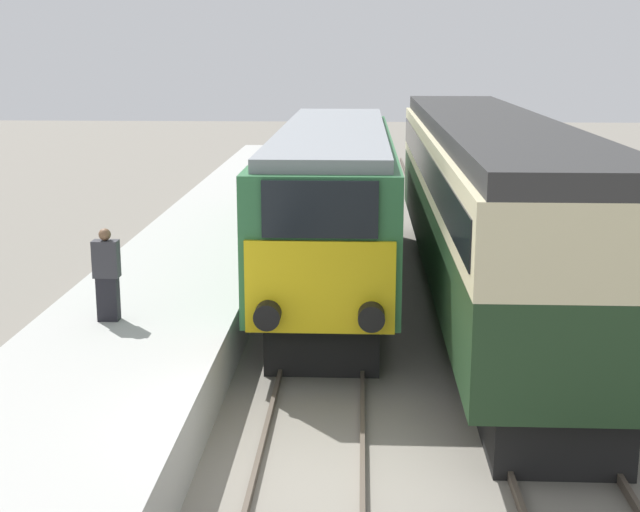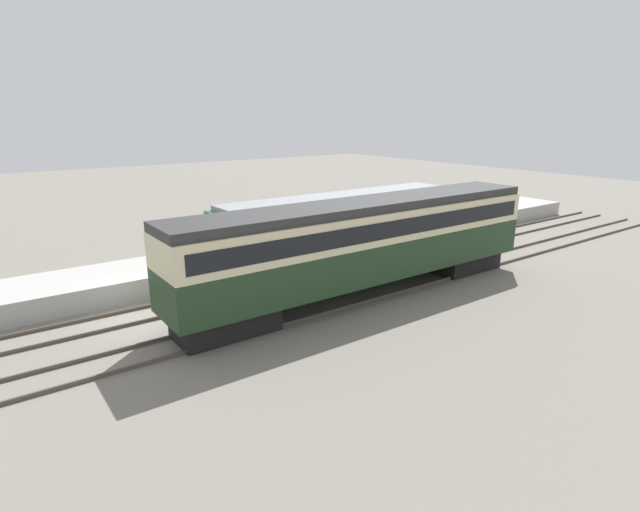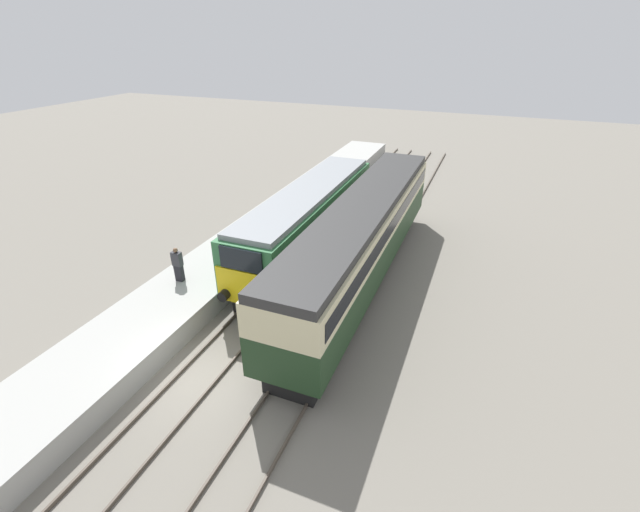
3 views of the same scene
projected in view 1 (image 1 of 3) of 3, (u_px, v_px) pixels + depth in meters
ground_plane at (308, 482)px, 11.79m from camera, size 120.00×120.00×0.00m
platform_left at (180, 287)px, 19.62m from camera, size 3.50×50.00×0.98m
rails_near_track at (324, 352)px, 16.64m from camera, size 1.51×60.00×0.14m
rails_far_track at (507, 355)px, 16.49m from camera, size 1.50×60.00×0.14m
locomotive at (333, 199)px, 20.99m from camera, size 2.70×13.67×3.84m
passenger_carriage at (487, 194)px, 19.38m from camera, size 2.75×17.55×4.18m
person_on_platform at (107, 275)px, 15.39m from camera, size 0.44×0.26×1.63m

